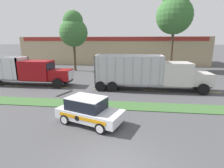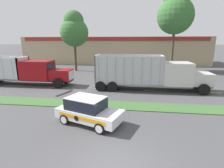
{
  "view_description": "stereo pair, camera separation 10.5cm",
  "coord_description": "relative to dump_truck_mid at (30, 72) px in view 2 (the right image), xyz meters",
  "views": [
    {
      "loc": [
        0.74,
        -6.0,
        5.05
      ],
      "look_at": [
        -1.0,
        8.08,
        1.58
      ],
      "focal_mm": 28.0,
      "sensor_mm": 36.0,
      "label": 1
    },
    {
      "loc": [
        0.84,
        -5.99,
        5.05
      ],
      "look_at": [
        -1.0,
        8.08,
        1.58
      ],
      "focal_mm": 28.0,
      "sensor_mm": 36.0,
      "label": 2
    }
  ],
  "objects": [
    {
      "name": "centre_line_6",
      "position": [
        19.89,
        -0.72,
        -1.56
      ],
      "size": [
        2.4,
        0.14,
        0.01
      ],
      "primitive_type": "cube",
      "color": "yellow",
      "rests_on": "ground_plane"
    },
    {
      "name": "centre_line_4",
      "position": [
        9.09,
        -0.72,
        -1.56
      ],
      "size": [
        2.4,
        0.14,
        0.01
      ],
      "primitive_type": "cube",
      "color": "yellow",
      "rests_on": "ground_plane"
    },
    {
      "name": "dump_truck_trail",
      "position": [
        15.03,
        -0.44,
        0.07
      ],
      "size": [
        11.85,
        2.79,
        3.66
      ],
      "color": "black",
      "rests_on": "ground_plane"
    },
    {
      "name": "centre_line_5",
      "position": [
        14.49,
        -0.72,
        -1.56
      ],
      "size": [
        2.4,
        0.14,
        0.01
      ],
      "primitive_type": "cube",
      "color": "yellow",
      "rests_on": "ground_plane"
    },
    {
      "name": "centre_line_3",
      "position": [
        3.69,
        -0.72,
        -1.56
      ],
      "size": [
        2.4,
        0.14,
        0.01
      ],
      "primitive_type": "cube",
      "color": "yellow",
      "rests_on": "ground_plane"
    },
    {
      "name": "tree_behind_right",
      "position": [
        18.58,
        12.78,
        8.17
      ],
      "size": [
        5.97,
        5.97,
        13.63
      ],
      "color": "#473828",
      "rests_on": "ground_plane"
    },
    {
      "name": "store_building_backdrop",
      "position": [
        7.26,
        24.25,
        1.44
      ],
      "size": [
        40.88,
        12.1,
        6.0
      ],
      "color": "tan",
      "rests_on": "ground_plane"
    },
    {
      "name": "centre_line_2",
      "position": [
        -1.71,
        -0.72,
        -1.56
      ],
      "size": [
        2.4,
        0.14,
        0.01
      ],
      "primitive_type": "cube",
      "color": "yellow",
      "rests_on": "ground_plane"
    },
    {
      "name": "grass_verge",
      "position": [
        11.38,
        -5.67,
        -1.54
      ],
      "size": [
        120.0,
        1.89,
        0.06
      ],
      "primitive_type": "cube",
      "color": "#3D6633",
      "rests_on": "ground_plane"
    },
    {
      "name": "rally_car",
      "position": [
        9.41,
        -8.9,
        -0.71
      ],
      "size": [
        4.49,
        3.12,
        1.71
      ],
      "color": "silver",
      "rests_on": "ground_plane"
    },
    {
      "name": "tree_behind_centre",
      "position": [
        1.92,
        10.72,
        5.4
      ],
      "size": [
        4.75,
        4.75,
        10.07
      ],
      "color": "#473828",
      "rests_on": "ground_plane"
    },
    {
      "name": "dump_truck_mid",
      "position": [
        0.0,
        0.0,
        0.0
      ],
      "size": [
        11.87,
        2.63,
        3.54
      ],
      "color": "black",
      "rests_on": "ground_plane"
    }
  ]
}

